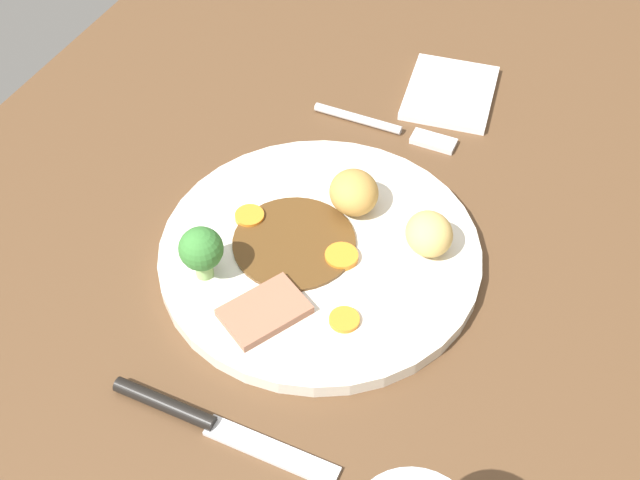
{
  "coord_description": "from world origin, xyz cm",
  "views": [
    {
      "loc": [
        39.08,
        16.98,
        58.05
      ],
      "look_at": [
        -3.15,
        -2.21,
        6.0
      ],
      "focal_mm": 45.36,
      "sensor_mm": 36.0,
      "label": 1
    }
  ],
  "objects_px": {
    "carrot_coin_side": "(250,217)",
    "broccoli_floret": "(201,250)",
    "roast_potato_left": "(429,234)",
    "carrot_coin_back": "(344,320)",
    "meat_slice_main": "(264,311)",
    "fork": "(388,128)",
    "folded_napkin": "(450,93)",
    "roast_potato_right": "(354,192)",
    "carrot_coin_front": "(339,256)",
    "dinner_plate": "(320,253)",
    "knife": "(203,421)"
  },
  "relations": [
    {
      "from": "carrot_coin_back",
      "to": "fork",
      "type": "height_order",
      "value": "carrot_coin_back"
    },
    {
      "from": "dinner_plate",
      "to": "fork",
      "type": "bearing_deg",
      "value": -177.76
    },
    {
      "from": "roast_potato_left",
      "to": "carrot_coin_front",
      "type": "distance_m",
      "value": 0.08
    },
    {
      "from": "roast_potato_left",
      "to": "fork",
      "type": "xyz_separation_m",
      "value": [
        -0.15,
        -0.09,
        -0.03
      ]
    },
    {
      "from": "dinner_plate",
      "to": "carrot_coin_front",
      "type": "relative_size",
      "value": 9.76
    },
    {
      "from": "dinner_plate",
      "to": "broccoli_floret",
      "type": "xyz_separation_m",
      "value": [
        0.07,
        -0.08,
        0.04
      ]
    },
    {
      "from": "carrot_coin_side",
      "to": "broccoli_floret",
      "type": "distance_m",
      "value": 0.08
    },
    {
      "from": "dinner_plate",
      "to": "carrot_coin_back",
      "type": "relative_size",
      "value": 11.26
    },
    {
      "from": "fork",
      "to": "knife",
      "type": "relative_size",
      "value": 0.82
    },
    {
      "from": "fork",
      "to": "knife",
      "type": "xyz_separation_m",
      "value": [
        0.37,
        -0.0,
        0.0
      ]
    },
    {
      "from": "carrot_coin_front",
      "to": "carrot_coin_side",
      "type": "height_order",
      "value": "same"
    },
    {
      "from": "meat_slice_main",
      "to": "carrot_coin_back",
      "type": "bearing_deg",
      "value": 108.31
    },
    {
      "from": "knife",
      "to": "dinner_plate",
      "type": "bearing_deg",
      "value": 86.07
    },
    {
      "from": "dinner_plate",
      "to": "roast_potato_left",
      "type": "xyz_separation_m",
      "value": [
        -0.04,
        0.09,
        0.02
      ]
    },
    {
      "from": "meat_slice_main",
      "to": "roast_potato_left",
      "type": "relative_size",
      "value": 1.5
    },
    {
      "from": "carrot_coin_front",
      "to": "carrot_coin_back",
      "type": "height_order",
      "value": "carrot_coin_front"
    },
    {
      "from": "dinner_plate",
      "to": "fork",
      "type": "distance_m",
      "value": 0.19
    },
    {
      "from": "dinner_plate",
      "to": "meat_slice_main",
      "type": "bearing_deg",
      "value": -7.61
    },
    {
      "from": "knife",
      "to": "roast_potato_right",
      "type": "bearing_deg",
      "value": 85.24
    },
    {
      "from": "roast_potato_left",
      "to": "carrot_coin_front",
      "type": "xyz_separation_m",
      "value": [
        0.04,
        -0.07,
        -0.02
      ]
    },
    {
      "from": "carrot_coin_back",
      "to": "fork",
      "type": "bearing_deg",
      "value": -166.95
    },
    {
      "from": "meat_slice_main",
      "to": "roast_potato_left",
      "type": "distance_m",
      "value": 0.16
    },
    {
      "from": "meat_slice_main",
      "to": "broccoli_floret",
      "type": "distance_m",
      "value": 0.07
    },
    {
      "from": "roast_potato_left",
      "to": "carrot_coin_back",
      "type": "bearing_deg",
      "value": -18.61
    },
    {
      "from": "carrot_coin_back",
      "to": "broccoli_floret",
      "type": "relative_size",
      "value": 0.49
    },
    {
      "from": "roast_potato_right",
      "to": "carrot_coin_front",
      "type": "bearing_deg",
      "value": 11.6
    },
    {
      "from": "folded_napkin",
      "to": "dinner_plate",
      "type": "bearing_deg",
      "value": -6.84
    },
    {
      "from": "dinner_plate",
      "to": "folded_napkin",
      "type": "relative_size",
      "value": 2.57
    },
    {
      "from": "roast_potato_right",
      "to": "fork",
      "type": "distance_m",
      "value": 0.13
    },
    {
      "from": "meat_slice_main",
      "to": "carrot_coin_side",
      "type": "xyz_separation_m",
      "value": [
        -0.09,
        -0.06,
        -0.0
      ]
    },
    {
      "from": "meat_slice_main",
      "to": "carrot_coin_back",
      "type": "height_order",
      "value": "meat_slice_main"
    },
    {
      "from": "roast_potato_right",
      "to": "carrot_coin_front",
      "type": "height_order",
      "value": "roast_potato_right"
    },
    {
      "from": "knife",
      "to": "folded_napkin",
      "type": "xyz_separation_m",
      "value": [
        -0.45,
        0.04,
        -0.0
      ]
    },
    {
      "from": "meat_slice_main",
      "to": "fork",
      "type": "distance_m",
      "value": 0.27
    },
    {
      "from": "dinner_plate",
      "to": "carrot_coin_side",
      "type": "xyz_separation_m",
      "value": [
        -0.01,
        -0.07,
        0.01
      ]
    },
    {
      "from": "knife",
      "to": "broccoli_floret",
      "type": "bearing_deg",
      "value": 118.44
    },
    {
      "from": "folded_napkin",
      "to": "knife",
      "type": "bearing_deg",
      "value": -5.57
    },
    {
      "from": "meat_slice_main",
      "to": "roast_potato_right",
      "type": "relative_size",
      "value": 1.4
    },
    {
      "from": "dinner_plate",
      "to": "broccoli_floret",
      "type": "height_order",
      "value": "broccoli_floret"
    },
    {
      "from": "roast_potato_right",
      "to": "roast_potato_left",
      "type": "bearing_deg",
      "value": 76.57
    },
    {
      "from": "broccoli_floret",
      "to": "knife",
      "type": "distance_m",
      "value": 0.14
    },
    {
      "from": "folded_napkin",
      "to": "roast_potato_left",
      "type": "bearing_deg",
      "value": 13.12
    },
    {
      "from": "broccoli_floret",
      "to": "carrot_coin_back",
      "type": "bearing_deg",
      "value": 91.73
    },
    {
      "from": "roast_potato_left",
      "to": "roast_potato_right",
      "type": "height_order",
      "value": "roast_potato_right"
    },
    {
      "from": "dinner_plate",
      "to": "broccoli_floret",
      "type": "bearing_deg",
      "value": -48.47
    },
    {
      "from": "carrot_coin_front",
      "to": "broccoli_floret",
      "type": "height_order",
      "value": "broccoli_floret"
    },
    {
      "from": "meat_slice_main",
      "to": "carrot_coin_back",
      "type": "distance_m",
      "value": 0.07
    },
    {
      "from": "carrot_coin_front",
      "to": "meat_slice_main",
      "type": "bearing_deg",
      "value": -21.14
    },
    {
      "from": "roast_potato_left",
      "to": "carrot_coin_back",
      "type": "xyz_separation_m",
      "value": [
        0.1,
        -0.03,
        -0.02
      ]
    },
    {
      "from": "roast_potato_right",
      "to": "carrot_coin_back",
      "type": "xyz_separation_m",
      "value": [
        0.12,
        0.04,
        -0.02
      ]
    }
  ]
}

